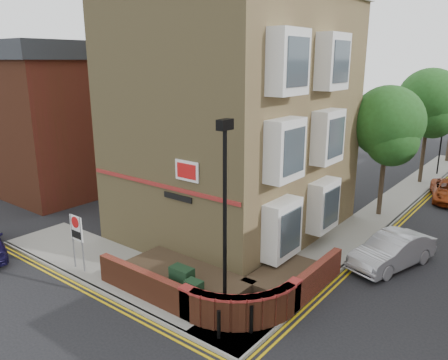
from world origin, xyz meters
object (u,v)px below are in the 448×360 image
zone_sign (77,233)px  lamppost (225,224)px  silver_car_near (392,251)px  utility_cabinet_large (182,284)px

zone_sign → lamppost: bearing=6.1°
silver_car_near → zone_sign: bearing=-122.6°
utility_cabinet_large → silver_car_near: size_ratio=0.30×
lamppost → silver_car_near: lamppost is taller
lamppost → silver_car_near: bearing=68.8°
lamppost → silver_car_near: size_ratio=1.55×
lamppost → zone_sign: 6.85m
zone_sign → silver_car_near: 12.36m
utility_cabinet_large → silver_car_near: bearing=56.6°
lamppost → utility_cabinet_large: (-1.90, 0.10, -2.62)m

